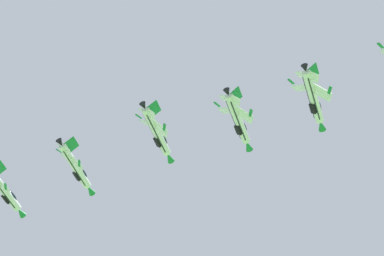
{
  "coord_description": "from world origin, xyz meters",
  "views": [
    {
      "loc": [
        4.41,
        -3.55,
        1.74
      ],
      "look_at": [
        -0.85,
        59.06,
        91.98
      ],
      "focal_mm": 50.2,
      "sensor_mm": 36.0,
      "label": 1
    }
  ],
  "objects_px": {
    "fighter_jet_lead": "(4,190)",
    "fighter_jet_right_wing": "(157,133)",
    "fighter_jet_left_outer": "(238,120)",
    "fighter_jet_left_wing": "(76,167)",
    "fighter_jet_right_outer": "(314,98)"
  },
  "relations": [
    {
      "from": "fighter_jet_right_wing",
      "to": "fighter_jet_left_wing",
      "type": "bearing_deg",
      "value": 174.61
    },
    {
      "from": "fighter_jet_left_outer",
      "to": "fighter_jet_lead",
      "type": "bearing_deg",
      "value": -178.11
    },
    {
      "from": "fighter_jet_left_wing",
      "to": "fighter_jet_right_wing",
      "type": "distance_m",
      "value": 19.84
    },
    {
      "from": "fighter_jet_right_wing",
      "to": "fighter_jet_right_outer",
      "type": "bearing_deg",
      "value": 3.58
    },
    {
      "from": "fighter_jet_lead",
      "to": "fighter_jet_right_wing",
      "type": "xyz_separation_m",
      "value": [
        34.69,
        -10.43,
        3.0
      ]
    },
    {
      "from": "fighter_jet_lead",
      "to": "fighter_jet_left_wing",
      "type": "distance_m",
      "value": 16.66
    },
    {
      "from": "fighter_jet_right_wing",
      "to": "fighter_jet_left_outer",
      "type": "distance_m",
      "value": 17.09
    },
    {
      "from": "fighter_jet_right_wing",
      "to": "fighter_jet_right_outer",
      "type": "xyz_separation_m",
      "value": [
        31.87,
        -6.69,
        -1.38
      ]
    },
    {
      "from": "fighter_jet_right_wing",
      "to": "fighter_jet_right_outer",
      "type": "height_order",
      "value": "fighter_jet_right_wing"
    },
    {
      "from": "fighter_jet_right_wing",
      "to": "fighter_jet_lead",
      "type": "bearing_deg",
      "value": 178.71
    },
    {
      "from": "fighter_jet_lead",
      "to": "fighter_jet_right_outer",
      "type": "height_order",
      "value": "fighter_jet_right_outer"
    },
    {
      "from": "fighter_jet_lead",
      "to": "fighter_jet_right_outer",
      "type": "relative_size",
      "value": 1.0
    },
    {
      "from": "fighter_jet_left_wing",
      "to": "fighter_jet_right_wing",
      "type": "height_order",
      "value": "fighter_jet_right_wing"
    },
    {
      "from": "fighter_jet_lead",
      "to": "fighter_jet_left_wing",
      "type": "relative_size",
      "value": 1.0
    },
    {
      "from": "fighter_jet_lead",
      "to": "fighter_jet_left_outer",
      "type": "height_order",
      "value": "fighter_jet_left_outer"
    }
  ]
}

